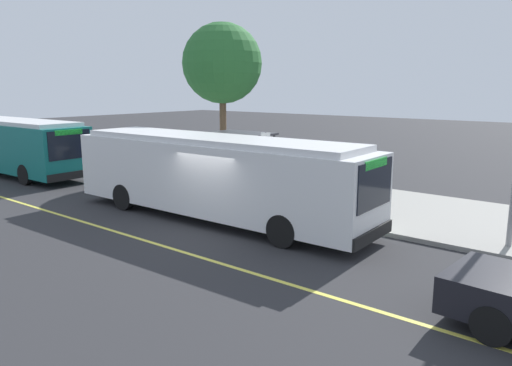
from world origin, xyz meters
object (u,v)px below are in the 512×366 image
Objects in this scene: route_sign_post at (266,158)px; pedestrian_commuter at (269,179)px; waiting_bench at (245,176)px; transit_bus_second at (12,144)px; transit_bus_main at (214,174)px.

route_sign_post reaches higher than pedestrian_commuter.
waiting_bench is 0.57× the size of route_sign_post.
transit_bus_second is 7.00× the size of waiting_bench.
pedestrian_commuter is (2.82, -1.92, 0.48)m from waiting_bench.
transit_bus_main is 7.61× the size of waiting_bench.
pedestrian_commuter reaches higher than waiting_bench.
transit_bus_main is at bearing -97.93° from route_sign_post.
route_sign_post is at bearing 82.07° from transit_bus_main.
waiting_bench is 0.95× the size of pedestrian_commuter.
route_sign_post is at bearing -36.69° from waiting_bench.
transit_bus_second reaches higher than waiting_bench.
transit_bus_main is 4.35× the size of route_sign_post.
pedestrian_commuter is at bearing 10.46° from transit_bus_second.
transit_bus_main is 14.77m from transit_bus_second.
pedestrian_commuter is (15.19, 2.80, -0.50)m from transit_bus_second.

